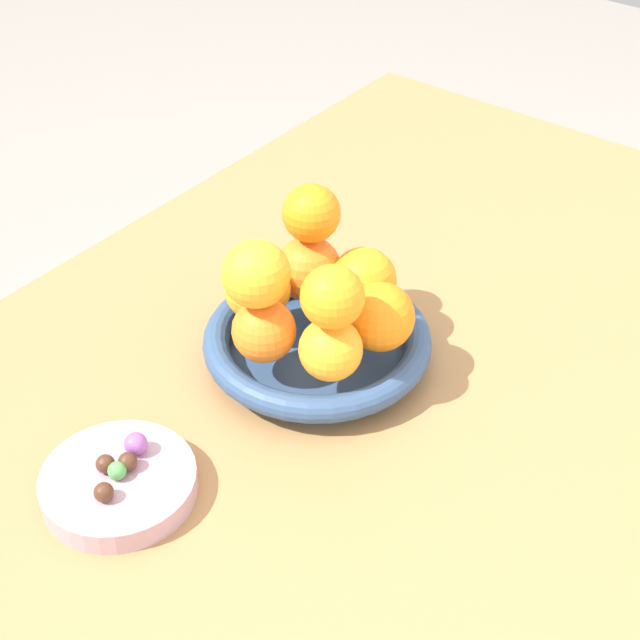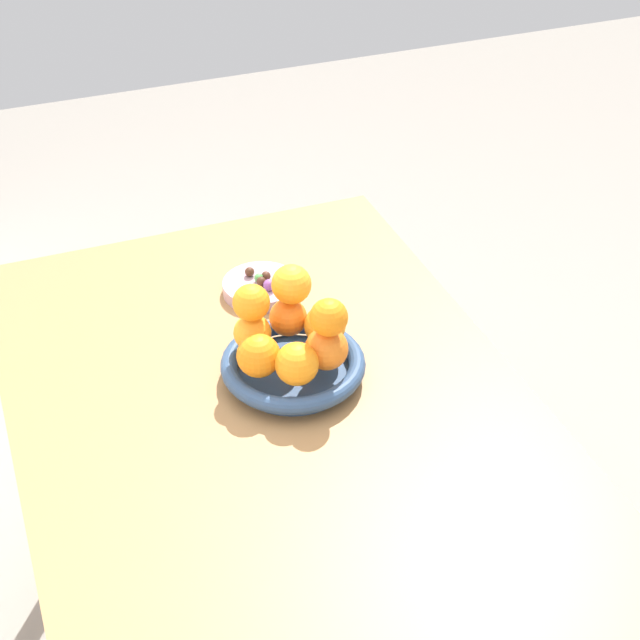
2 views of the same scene
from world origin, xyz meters
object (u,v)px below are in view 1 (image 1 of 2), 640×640
Objects in this scene: candy_ball_4 at (128,462)px; orange_0 at (380,317)px; fruit_bowl at (317,344)px; candy_ball_2 at (117,471)px; candy_ball_3 at (104,492)px; orange_5 at (328,348)px; candy_ball_0 at (136,444)px; dining_table at (387,415)px; orange_4 at (264,331)px; candy_ball_1 at (105,464)px; orange_3 at (258,289)px; orange_7 at (330,296)px; orange_8 at (311,213)px; orange_2 at (309,269)px; candy_dish at (119,484)px; orange_1 at (364,280)px; orange_6 at (256,274)px.

orange_0 is at bearing 161.02° from candy_ball_4.
fruit_bowl is 0.24m from candy_ball_2.
candy_ball_3 is at bearing -3.27° from fruit_bowl.
orange_5 reaches higher than candy_ball_0.
candy_ball_4 is at bearing -14.61° from dining_table.
orange_4 reaches higher than candy_ball_3.
candy_ball_2 is at bearing 93.06° from candy_ball_1.
orange_3 is 0.12m from orange_7.
orange_8 is at bearing -136.99° from fruit_bowl.
orange_2 is at bearing -178.37° from candy_ball_0.
orange_8 is at bearing -135.21° from orange_5.
dining_table is 0.19m from orange_5.
orange_7 reaches higher than orange_0.
orange_2 reaches higher than candy_dish.
orange_1 is (-0.06, 0.01, 0.05)m from fruit_bowl.
orange_1 is 3.96× the size of candy_ball_1.
orange_6 is 1.09× the size of orange_8.
orange_7 reaches higher than orange_1.
fruit_bowl is 1.68× the size of candy_dish.
dining_table is 17.71× the size of orange_6.
candy_ball_0 reaches higher than candy_ball_1.
candy_ball_2 is at bearing -1.07° from orange_6.
orange_4 is 0.21m from candy_ball_3.
orange_5 is (0.10, 0.03, -0.00)m from orange_1.
dining_table is 0.30m from candy_ball_0.
candy_dish is 2.03× the size of orange_1.
candy_dish is 2.01× the size of orange_0.
orange_1 is 0.12m from orange_7.
candy_ball_3 is at bearing 45.18° from candy_ball_1.
orange_3 is at bearing -55.91° from dining_table.
candy_dish is at bearing -3.93° from orange_4.
candy_dish is 2.33× the size of orange_7.
candy_ball_0 is at bearing 171.59° from candy_ball_1.
candy_ball_2 is at bearing 8.88° from orange_3.
orange_4 is 0.19m from candy_ball_1.
candy_ball_2 is at bearing -7.29° from orange_1.
candy_ball_3 is at bearing 1.67° from orange_6.
orange_7 is at bearing 105.28° from orange_6.
orange_6 is at bearing 178.76° from candy_ball_4.
candy_ball_0 is (0.25, 0.01, -0.10)m from orange_8.
candy_ball_3 reaches higher than candy_dish.
orange_3 is 0.23m from candy_ball_2.
orange_3 reaches higher than orange_4.
orange_6 is at bearing -16.43° from orange_1.
orange_3 is 1.04× the size of orange_6.
orange_4 is 3.58× the size of candy_ball_3.
candy_ball_3 is 1.01× the size of candy_ball_4.
candy_ball_0 is 1.21× the size of candy_ball_3.
orange_8 is 3.57× the size of candy_ball_2.
orange_2 is 3.93× the size of candy_ball_3.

